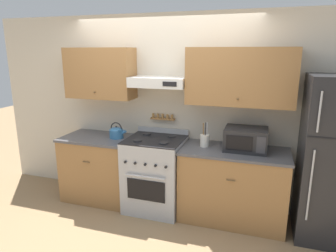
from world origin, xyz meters
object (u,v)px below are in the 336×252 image
at_px(tea_kettle, 117,132).
at_px(utensil_crock, 205,140).
at_px(refrigerator, 335,160).
at_px(stove_range, 155,174).
at_px(microwave, 246,139).

distance_m(tea_kettle, utensil_crock, 1.22).
height_order(refrigerator, tea_kettle, refrigerator).
bearing_deg(refrigerator, stove_range, -179.96).
relative_size(tea_kettle, utensil_crock, 0.80).
bearing_deg(microwave, stove_range, -176.03).
height_order(microwave, utensil_crock, utensil_crock).
bearing_deg(stove_range, tea_kettle, 174.07).
bearing_deg(microwave, tea_kettle, -179.40).
bearing_deg(refrigerator, utensil_crock, 177.66).
bearing_deg(refrigerator, tea_kettle, 178.73).
bearing_deg(utensil_crock, refrigerator, -2.34).
xyz_separation_m(stove_range, utensil_crock, (0.64, 0.06, 0.51)).
relative_size(stove_range, refrigerator, 0.57).
bearing_deg(tea_kettle, refrigerator, -1.27).
relative_size(refrigerator, microwave, 3.69).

